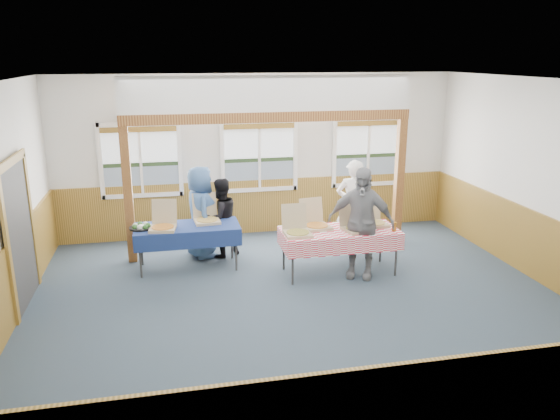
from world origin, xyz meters
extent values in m
plane|color=#25313C|center=(0.00, 0.00, 0.00)|extent=(8.00, 8.00, 0.00)
plane|color=white|center=(0.00, 0.00, 3.20)|extent=(8.00, 8.00, 0.00)
plane|color=silver|center=(0.00, 3.50, 1.60)|extent=(8.00, 0.00, 8.00)
plane|color=silver|center=(0.00, -3.50, 1.60)|extent=(8.00, 0.00, 8.00)
plane|color=silver|center=(4.00, 0.00, 1.60)|extent=(0.00, 8.00, 8.00)
cube|color=brown|center=(0.00, 3.48, 0.55)|extent=(7.98, 0.05, 1.10)
cube|color=brown|center=(0.00, -3.48, 0.55)|extent=(7.98, 0.05, 1.10)
cube|color=brown|center=(-3.98, 0.00, 0.55)|extent=(0.05, 6.98, 1.10)
cube|color=brown|center=(3.98, 0.00, 0.55)|extent=(0.05, 6.98, 1.10)
cube|color=#323232|center=(-3.96, 0.90, 1.05)|extent=(0.06, 1.30, 2.10)
cube|color=white|center=(-2.30, 3.44, 0.91)|extent=(1.52, 0.05, 0.08)
cube|color=white|center=(-2.30, 3.44, 2.29)|extent=(1.52, 0.05, 0.08)
cube|color=white|center=(-3.04, 3.44, 1.60)|extent=(0.08, 0.05, 1.46)
cube|color=white|center=(-1.56, 3.44, 1.60)|extent=(0.08, 0.05, 1.46)
cube|color=white|center=(-2.30, 3.44, 1.60)|extent=(0.05, 0.05, 1.30)
cube|color=slate|center=(-2.30, 3.48, 1.21)|extent=(1.40, 0.02, 0.52)
cube|color=#23381C|center=(-2.30, 3.48, 1.51)|extent=(1.40, 0.02, 0.08)
cube|color=silver|center=(-2.30, 3.48, 1.90)|extent=(1.40, 0.02, 0.70)
cube|color=brown|center=(-2.30, 3.42, 2.19)|extent=(1.40, 0.07, 0.10)
cube|color=white|center=(0.00, 3.44, 0.91)|extent=(1.52, 0.05, 0.08)
cube|color=white|center=(0.00, 3.44, 2.29)|extent=(1.52, 0.05, 0.08)
cube|color=white|center=(-0.74, 3.44, 1.60)|extent=(0.08, 0.05, 1.46)
cube|color=white|center=(0.74, 3.44, 1.60)|extent=(0.08, 0.05, 1.46)
cube|color=white|center=(0.00, 3.44, 1.60)|extent=(0.05, 0.05, 1.30)
cube|color=slate|center=(0.00, 3.48, 1.21)|extent=(1.40, 0.02, 0.52)
cube|color=#23381C|center=(0.00, 3.48, 1.51)|extent=(1.40, 0.02, 0.08)
cube|color=silver|center=(0.00, 3.48, 1.90)|extent=(1.40, 0.02, 0.70)
cube|color=brown|center=(0.00, 3.42, 2.19)|extent=(1.40, 0.07, 0.10)
cube|color=white|center=(2.30, 3.44, 0.91)|extent=(1.52, 0.05, 0.08)
cube|color=white|center=(2.30, 3.44, 2.29)|extent=(1.52, 0.05, 0.08)
cube|color=white|center=(1.56, 3.44, 1.60)|extent=(0.08, 0.05, 1.46)
cube|color=white|center=(3.04, 3.44, 1.60)|extent=(0.08, 0.05, 1.46)
cube|color=white|center=(2.30, 3.44, 1.60)|extent=(0.05, 0.05, 1.30)
cube|color=slate|center=(2.30, 3.48, 1.21)|extent=(1.40, 0.02, 0.52)
cube|color=#23381C|center=(2.30, 3.48, 1.51)|extent=(1.40, 0.02, 0.08)
cube|color=silver|center=(2.30, 3.48, 1.90)|extent=(1.40, 0.02, 0.70)
cube|color=brown|center=(2.30, 3.42, 2.19)|extent=(1.40, 0.07, 0.10)
cube|color=#5F2F15|center=(-2.50, 2.30, 1.20)|extent=(0.15, 0.15, 2.40)
cube|color=#5F2F15|center=(2.50, 2.30, 1.20)|extent=(0.15, 0.15, 2.40)
cube|color=#5F2F15|center=(0.00, 2.30, 2.49)|extent=(5.15, 0.18, 0.18)
cylinder|color=#323232|center=(-2.33, 1.48, 0.36)|extent=(0.04, 0.04, 0.73)
cylinder|color=#323232|center=(-2.33, 2.06, 0.36)|extent=(0.04, 0.04, 0.73)
cylinder|color=#323232|center=(-0.76, 1.48, 0.36)|extent=(0.04, 0.04, 0.73)
cylinder|color=#323232|center=(-0.76, 2.06, 0.36)|extent=(0.04, 0.04, 0.73)
cube|color=#323232|center=(-1.54, 1.77, 0.73)|extent=(1.83, 1.23, 0.03)
cube|color=navy|center=(-1.54, 1.77, 0.75)|extent=(1.91, 1.30, 0.01)
cube|color=navy|center=(-1.54, 1.39, 0.61)|extent=(1.66, 0.59, 0.28)
cube|color=navy|center=(-1.54, 2.15, 0.61)|extent=(1.66, 0.59, 0.28)
cylinder|color=#323232|center=(0.04, 0.70, 0.36)|extent=(0.04, 0.04, 0.73)
cylinder|color=#323232|center=(0.04, 1.35, 0.36)|extent=(0.04, 0.04, 0.73)
cylinder|color=#323232|center=(1.79, 0.70, 0.36)|extent=(0.04, 0.04, 0.73)
cylinder|color=#323232|center=(1.79, 1.35, 0.36)|extent=(0.04, 0.04, 0.73)
cube|color=#323232|center=(0.92, 1.03, 0.73)|extent=(2.01, 1.25, 0.03)
cube|color=red|center=(0.92, 1.03, 0.75)|extent=(2.08, 1.32, 0.01)
cube|color=red|center=(0.92, 0.61, 0.61)|extent=(1.86, 0.52, 0.28)
cube|color=red|center=(0.92, 1.44, 0.61)|extent=(1.86, 0.52, 0.28)
cube|color=tan|center=(-1.94, 1.62, 0.78)|extent=(0.47, 0.47, 0.05)
cylinder|color=gold|center=(-1.94, 1.62, 0.81)|extent=(0.41, 0.41, 0.01)
cube|color=tan|center=(-1.90, 1.87, 1.01)|extent=(0.42, 0.16, 0.41)
cube|color=tan|center=(-1.19, 1.89, 0.78)|extent=(0.45, 0.45, 0.05)
cylinder|color=tan|center=(-1.19, 1.89, 0.81)|extent=(0.39, 0.39, 0.01)
cube|color=tan|center=(-1.21, 2.14, 1.01)|extent=(0.42, 0.13, 0.41)
cube|color=tan|center=(0.17, 0.89, 0.78)|extent=(0.42, 0.42, 0.05)
cylinder|color=gold|center=(0.17, 0.89, 0.81)|extent=(0.37, 0.37, 0.01)
cube|color=tan|center=(0.16, 1.14, 1.01)|extent=(0.41, 0.10, 0.41)
cube|color=tan|center=(0.57, 1.18, 0.78)|extent=(0.47, 0.47, 0.05)
cylinder|color=gold|center=(0.57, 1.18, 0.81)|extent=(0.41, 0.41, 0.01)
cube|color=tan|center=(0.53, 1.42, 1.01)|extent=(0.43, 0.16, 0.41)
cube|color=tan|center=(1.17, 0.91, 0.78)|extent=(0.47, 0.47, 0.05)
cylinder|color=gold|center=(1.17, 0.91, 0.81)|extent=(0.41, 0.41, 0.01)
cube|color=tan|center=(1.12, 1.15, 1.00)|extent=(0.42, 0.17, 0.40)
cube|color=tan|center=(1.57, 1.13, 0.78)|extent=(0.42, 0.42, 0.04)
cylinder|color=tan|center=(1.57, 1.13, 0.81)|extent=(0.37, 0.37, 0.01)
cube|color=tan|center=(1.55, 1.36, 1.00)|extent=(0.40, 0.12, 0.39)
cylinder|color=black|center=(-2.29, 1.77, 0.77)|extent=(0.40, 0.40, 0.03)
cylinder|color=white|center=(-2.29, 1.77, 0.80)|extent=(0.09, 0.09, 0.04)
sphere|color=#2F6526|center=(-2.18, 1.77, 0.80)|extent=(0.09, 0.09, 0.09)
sphere|color=beige|center=(-2.22, 1.86, 0.80)|extent=(0.09, 0.09, 0.09)
sphere|color=#2F6526|center=(-2.32, 1.88, 0.80)|extent=(0.09, 0.09, 0.09)
sphere|color=beige|center=(-2.39, 1.82, 0.80)|extent=(0.09, 0.09, 0.09)
sphere|color=#2F6526|center=(-2.39, 1.72, 0.80)|extent=(0.09, 0.09, 0.09)
sphere|color=beige|center=(-2.32, 1.66, 0.80)|extent=(0.09, 0.09, 0.09)
sphere|color=#2F6526|center=(-2.22, 1.69, 0.80)|extent=(0.09, 0.09, 0.09)
cylinder|color=#9B5D19|center=(1.77, 0.78, 0.83)|extent=(0.07, 0.07, 0.15)
imported|color=white|center=(1.51, 2.07, 0.86)|extent=(0.71, 0.55, 1.71)
imported|color=black|center=(-0.93, 2.24, 0.72)|extent=(0.87, 0.81, 1.44)
imported|color=#3C6298|center=(-1.27, 2.31, 0.83)|extent=(0.63, 0.88, 1.66)
imported|color=gray|center=(1.20, 0.82, 0.92)|extent=(1.17, 0.89, 1.84)
camera|label=1|loc=(-1.83, -7.15, 3.55)|focal=35.00mm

